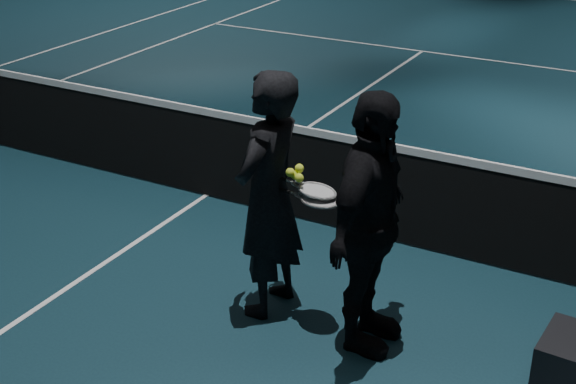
# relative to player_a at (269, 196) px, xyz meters

# --- Properties ---
(floor) EXTENTS (36.00, 36.00, 0.00)m
(floor) POSITION_rel_player_a_xyz_m (-1.59, 1.46, -0.96)
(floor) COLOR #0E2632
(floor) RESTS_ON ground
(court_lines) EXTENTS (10.98, 23.78, 0.01)m
(court_lines) POSITION_rel_player_a_xyz_m (-1.59, 1.46, -0.96)
(court_lines) COLOR white
(court_lines) RESTS_ON floor
(net_mesh) EXTENTS (12.80, 0.02, 0.86)m
(net_mesh) POSITION_rel_player_a_xyz_m (-1.59, 1.46, -0.51)
(net_mesh) COLOR black
(net_mesh) RESTS_ON floor
(net_tape) EXTENTS (12.80, 0.03, 0.07)m
(net_tape) POSITION_rel_player_a_xyz_m (-1.59, 1.46, -0.05)
(net_tape) COLOR white
(net_tape) RESTS_ON net_mesh
(player_a) EXTENTS (0.48, 0.71, 1.93)m
(player_a) POSITION_rel_player_a_xyz_m (0.00, 0.00, 0.00)
(player_a) COLOR black
(player_a) RESTS_ON floor
(player_b) EXTENTS (0.50, 1.14, 1.93)m
(player_b) POSITION_rel_player_a_xyz_m (0.85, -0.08, 0.00)
(player_b) COLOR black
(player_b) RESTS_ON floor
(racket_lower) EXTENTS (0.70, 0.28, 0.03)m
(racket_lower) POSITION_rel_player_a_xyz_m (0.45, -0.04, 0.08)
(racket_lower) COLOR black
(racket_lower) RESTS_ON player_a
(racket_upper) EXTENTS (0.68, 0.24, 0.10)m
(racket_upper) POSITION_rel_player_a_xyz_m (0.40, 0.00, 0.13)
(racket_upper) COLOR black
(racket_upper) RESTS_ON player_b
(tennis_balls) EXTENTS (0.12, 0.10, 0.12)m
(tennis_balls) POSITION_rel_player_a_xyz_m (0.25, -0.02, 0.24)
(tennis_balls) COLOR #D3EB31
(tennis_balls) RESTS_ON racket_upper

